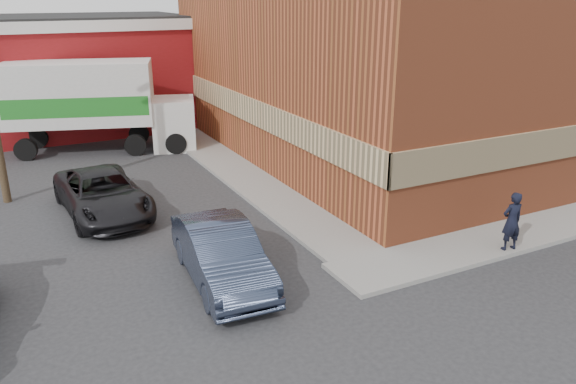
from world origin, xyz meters
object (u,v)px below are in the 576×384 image
suv_a (103,194)px  box_truck (99,100)px  brick_building (398,41)px  sedan (221,254)px  man (512,221)px  warehouse (24,75)px

suv_a → box_truck: 8.11m
suv_a → box_truck: (1.35, 7.84, 1.57)m
brick_building → sedan: bearing=-143.6°
brick_building → man: size_ratio=11.22×
brick_building → box_truck: brick_building is taller
brick_building → warehouse: brick_building is taller
sedan → suv_a: sedan is taller
sedan → box_truck: bearing=95.7°
brick_building → suv_a: size_ratio=3.69×
brick_building → suv_a: (-13.27, -2.64, -4.00)m
brick_building → man: (-4.08, -10.55, -3.75)m
brick_building → suv_a: 14.11m
brick_building → warehouse: size_ratio=1.12×
brick_building → warehouse: (-14.50, 11.00, -1.87)m
box_truck → warehouse: bearing=131.1°
sedan → box_truck: 13.79m
warehouse → man: (10.42, -21.55, -1.88)m
man → sedan: man is taller
man → suv_a: size_ratio=0.33×
suv_a → warehouse: bearing=91.1°
sedan → box_truck: size_ratio=0.53×
warehouse → sedan: 19.84m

